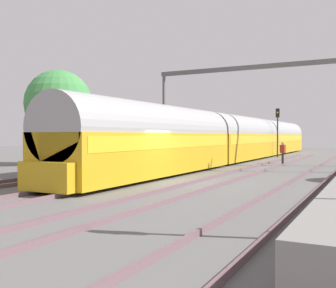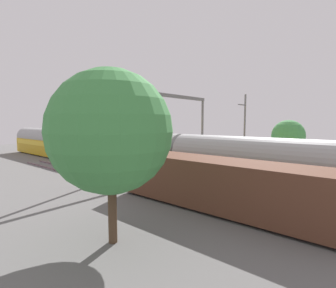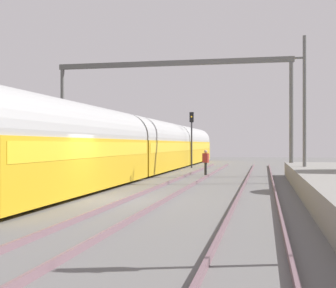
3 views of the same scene
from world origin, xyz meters
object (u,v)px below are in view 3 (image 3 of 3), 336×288
(freight_car, at_px, (16,157))
(railway_signal_far, at_px, (192,132))
(passenger_train, at_px, (155,146))
(catenary_gantry, at_px, (171,89))
(person_crossing, at_px, (206,160))

(freight_car, xyz_separation_m, railway_signal_far, (5.92, 19.85, 1.72))
(passenger_train, distance_m, catenary_gantry, 5.83)
(passenger_train, xyz_separation_m, railway_signal_far, (1.92, 6.02, 1.21))
(person_crossing, bearing_deg, freight_car, -110.17)
(passenger_train, height_order, freight_car, passenger_train)
(freight_car, height_order, catenary_gantry, catenary_gantry)
(catenary_gantry, bearing_deg, railway_signal_far, 90.49)
(person_crossing, bearing_deg, catenary_gantry, -152.15)
(person_crossing, bearing_deg, passenger_train, 160.15)
(passenger_train, bearing_deg, freight_car, -106.15)
(passenger_train, height_order, person_crossing, passenger_train)
(freight_car, relative_size, railway_signal_far, 2.61)
(person_crossing, xyz_separation_m, catenary_gantry, (-2.33, -0.38, 4.87))
(railway_signal_far, height_order, catenary_gantry, catenary_gantry)
(freight_car, relative_size, catenary_gantry, 0.79)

